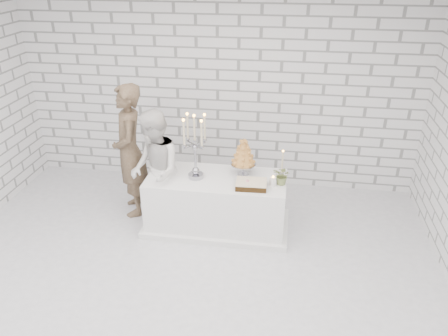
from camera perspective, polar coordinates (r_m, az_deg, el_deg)
ground at (r=5.21m, az=-5.44°, el=-14.28°), size 6.00×5.00×0.01m
ceiling at (r=3.96m, az=-7.41°, el=20.62°), size 6.00×5.00×0.01m
wall_back at (r=6.66m, az=-0.83°, el=10.09°), size 6.00×0.01×3.00m
cake_table at (r=5.85m, az=-0.97°, el=-4.51°), size 1.80×0.80×0.75m
groom at (r=6.10m, az=-12.16°, el=2.15°), size 0.67×0.80×1.87m
bride at (r=5.78m, az=-8.93°, el=-0.34°), size 0.90×0.98×1.62m
candelabra at (r=5.49m, az=-3.80°, el=2.75°), size 0.36×0.36×0.86m
croquembouche at (r=5.63m, az=2.54°, el=1.50°), size 0.41×0.41×0.52m
chocolate_cake at (r=5.43m, az=3.57°, el=-2.14°), size 0.39×0.28×0.08m
pillar_candle at (r=5.48m, az=6.39°, el=-1.76°), size 0.09×0.09×0.12m
extra_taper at (r=5.73m, az=7.60°, el=0.66°), size 0.07×0.07×0.32m
flowers at (r=5.50m, az=7.61°, el=-0.98°), size 0.28×0.27×0.24m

